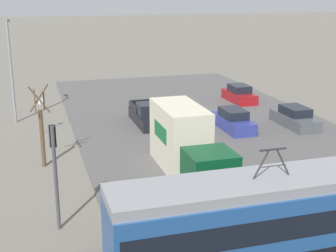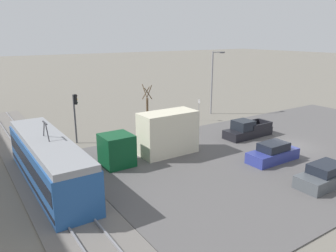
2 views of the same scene
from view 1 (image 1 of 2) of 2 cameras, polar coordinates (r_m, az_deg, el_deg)
The scene contains 12 objects.
ground_plane at distance 38.87m, azimuth 2.92°, elevation 1.17°, with size 320.00×320.00×0.00m, color slate.
road_surface at distance 38.86m, azimuth 2.92°, elevation 1.22°, with size 19.74×36.91×0.08m.
light_rail_tram at distance 18.93m, azimuth 12.17°, elevation -10.72°, with size 12.64×2.81×4.35m.
box_truck at distance 26.24m, azimuth 2.22°, elevation -2.28°, with size 2.36×8.43×3.67m.
pickup_truck at distance 36.26m, azimuth -2.48°, elevation 1.28°, with size 1.93×5.22×1.78m.
sedan_car_0 at distance 44.22m, azimuth 8.68°, elevation 3.81°, with size 1.83×4.24×1.56m.
sedan_car_1 at distance 35.24m, azimuth 7.93°, elevation 0.64°, with size 1.80×4.57×1.54m.
sedan_car_2 at distance 37.01m, azimuth 15.19°, elevation 0.96°, with size 1.86×4.60×1.52m.
traffic_light_pole at distance 20.45m, azimuth -13.66°, elevation -4.35°, with size 0.28×0.47×4.70m.
street_tree at distance 28.26m, azimuth -15.15°, elevation -0.50°, with size 1.16×0.96×4.92m.
street_lamp_near_crossing at distance 38.36m, azimuth -18.63°, elevation 7.20°, with size 0.36×1.95×8.01m.
no_parking_sign at distance 35.19m, azimuth -15.18°, elevation 1.62°, with size 0.32×0.08×2.59m.
Camera 1 is at (12.59, 35.36, 10.12)m, focal length 50.00 mm.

